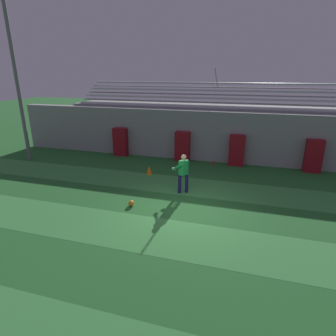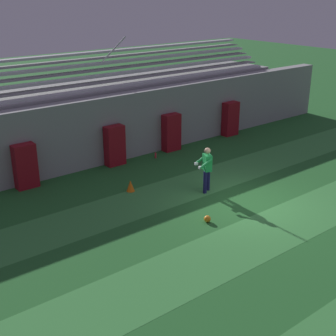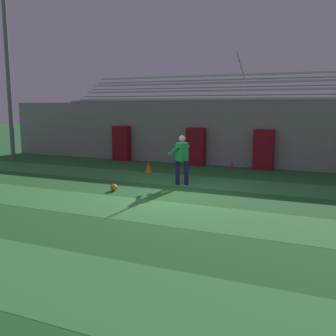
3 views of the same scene
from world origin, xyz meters
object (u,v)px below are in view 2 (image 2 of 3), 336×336
(padding_pillar_far_right, at_px, (230,119))
(water_bottle, at_px, (156,156))
(padding_pillar_far_left, at_px, (25,166))
(padding_pillar_gate_right, at_px, (171,132))
(traffic_cone, at_px, (131,186))
(goalkeeper, at_px, (207,167))
(padding_pillar_gate_left, at_px, (115,146))
(soccer_ball, at_px, (207,219))

(padding_pillar_far_right, relative_size, water_bottle, 6.96)
(padding_pillar_far_left, bearing_deg, padding_pillar_gate_right, 0.00)
(padding_pillar_gate_right, bearing_deg, traffic_cone, -146.58)
(goalkeeper, distance_m, traffic_cone, 2.83)
(padding_pillar_far_left, bearing_deg, water_bottle, -4.27)
(padding_pillar_gate_left, distance_m, traffic_cone, 2.92)
(padding_pillar_gate_right, distance_m, soccer_ball, 7.11)
(traffic_cone, bearing_deg, soccer_ball, -81.06)
(traffic_cone, bearing_deg, padding_pillar_far_left, 136.42)
(padding_pillar_gate_right, xyz_separation_m, traffic_cone, (-4.03, -2.66, -0.62))
(padding_pillar_gate_left, relative_size, soccer_ball, 7.59)
(padding_pillar_far_left, relative_size, padding_pillar_far_right, 1.00)
(padding_pillar_far_left, bearing_deg, padding_pillar_gate_left, 0.00)
(padding_pillar_gate_left, relative_size, water_bottle, 6.96)
(padding_pillar_far_left, distance_m, traffic_cone, 3.91)
(soccer_ball, bearing_deg, padding_pillar_far_right, 40.37)
(water_bottle, bearing_deg, goalkeeper, -99.99)
(padding_pillar_gate_left, bearing_deg, padding_pillar_far_left, 180.00)
(padding_pillar_far_left, bearing_deg, traffic_cone, -43.58)
(soccer_ball, distance_m, water_bottle, 6.17)
(padding_pillar_gate_right, xyz_separation_m, goalkeeper, (-1.91, -4.38, 0.12))
(goalkeeper, bearing_deg, padding_pillar_gate_right, 66.46)
(padding_pillar_far_right, bearing_deg, padding_pillar_far_left, 180.00)
(water_bottle, bearing_deg, padding_pillar_far_left, 175.73)
(water_bottle, bearing_deg, soccer_ball, -111.62)
(padding_pillar_far_right, xyz_separation_m, water_bottle, (-4.96, -0.42, -0.71))
(traffic_cone, bearing_deg, padding_pillar_gate_right, 33.42)
(goalkeeper, distance_m, water_bottle, 4.11)
(padding_pillar_far_left, distance_m, goalkeeper, 6.59)
(padding_pillar_far_left, xyz_separation_m, goalkeeper, (4.92, -4.38, 0.12))
(goalkeeper, height_order, traffic_cone, goalkeeper)
(soccer_ball, xyz_separation_m, traffic_cone, (-0.55, 3.49, 0.10))
(padding_pillar_far_right, height_order, water_bottle, padding_pillar_far_right)
(goalkeeper, height_order, soccer_ball, goalkeeper)
(padding_pillar_far_left, xyz_separation_m, padding_pillar_far_right, (10.58, 0.00, 0.00))
(traffic_cone, bearing_deg, goalkeeper, -38.99)
(padding_pillar_gate_left, xyz_separation_m, goalkeeper, (1.08, -4.38, 0.12))
(padding_pillar_gate_right, relative_size, padding_pillar_far_left, 1.00)
(padding_pillar_far_right, bearing_deg, padding_pillar_gate_right, 180.00)
(goalkeeper, height_order, water_bottle, goalkeeper)
(soccer_ball, height_order, water_bottle, water_bottle)
(padding_pillar_gate_left, height_order, soccer_ball, padding_pillar_gate_left)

